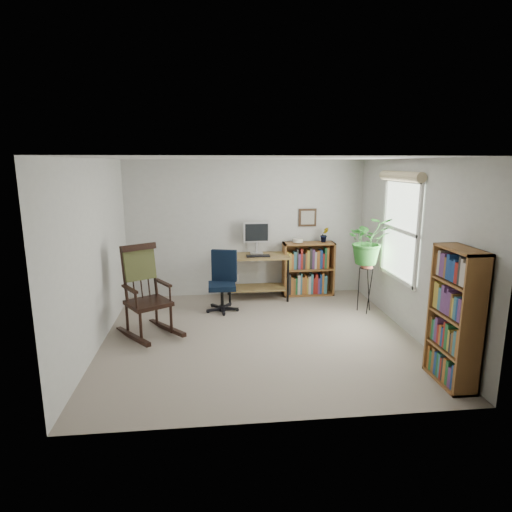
{
  "coord_description": "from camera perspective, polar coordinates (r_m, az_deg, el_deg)",
  "views": [
    {
      "loc": [
        -0.64,
        -5.49,
        2.34
      ],
      "look_at": [
        0.0,
        0.4,
        1.05
      ],
      "focal_mm": 30.0,
      "sensor_mm": 36.0,
      "label": 1
    }
  ],
  "objects": [
    {
      "name": "framed_picture",
      "position": [
        7.72,
        6.9,
        5.1
      ],
      "size": [
        0.32,
        0.04,
        0.32
      ],
      "primitive_type": null,
      "color": "black",
      "rests_on": "wall_back"
    },
    {
      "name": "spider_plant",
      "position": [
        6.81,
        14.9,
        4.98
      ],
      "size": [
        1.69,
        1.88,
        1.46
      ],
      "primitive_type": "imported",
      "color": "#286B25",
      "rests_on": "plant_stand"
    },
    {
      "name": "monitor",
      "position": [
        7.48,
        0.06,
        2.43
      ],
      "size": [
        0.46,
        0.16,
        0.56
      ],
      "primitive_type": null,
      "color": "silver",
      "rests_on": "desk"
    },
    {
      "name": "ceiling",
      "position": [
        5.53,
        0.46,
        12.91
      ],
      "size": [
        4.2,
        4.0,
        0.0
      ],
      "primitive_type": "cube",
      "color": "silver",
      "rests_on": "ground"
    },
    {
      "name": "tall_bookshelf",
      "position": [
        5.03,
        25.03,
        -7.4
      ],
      "size": [
        0.28,
        0.65,
        1.49
      ],
      "primitive_type": null,
      "color": "brown",
      "rests_on": "floor"
    },
    {
      "name": "rocking_chair",
      "position": [
        6.02,
        -14.24,
        -4.53
      ],
      "size": [
        1.14,
        1.28,
        1.28
      ],
      "primitive_type": null,
      "rotation": [
        0.0,
        0.0,
        0.56
      ],
      "color": "black",
      "rests_on": "floor"
    },
    {
      "name": "wall_right",
      "position": [
        6.24,
        19.97,
        1.01
      ],
      "size": [
        0.0,
        4.0,
        2.4
      ],
      "primitive_type": "cube",
      "color": "beige",
      "rests_on": "ground"
    },
    {
      "name": "window",
      "position": [
        6.46,
        18.62,
        3.27
      ],
      "size": [
        0.12,
        1.2,
        1.5
      ],
      "primitive_type": null,
      "color": "silver",
      "rests_on": "wall_right"
    },
    {
      "name": "desk",
      "position": [
        7.49,
        0.18,
        -2.8
      ],
      "size": [
        1.08,
        0.6,
        0.78
      ],
      "primitive_type": null,
      "color": "olive",
      "rests_on": "floor"
    },
    {
      "name": "wall_left",
      "position": [
        5.79,
        -20.66,
        0.13
      ],
      "size": [
        0.0,
        4.0,
        2.4
      ],
      "primitive_type": "cube",
      "color": "beige",
      "rests_on": "ground"
    },
    {
      "name": "plant_stand",
      "position": [
        7.03,
        14.41,
        -3.91
      ],
      "size": [
        0.29,
        0.29,
        0.85
      ],
      "primitive_type": null,
      "rotation": [
        0.0,
        0.0,
        0.26
      ],
      "color": "black",
      "rests_on": "floor"
    },
    {
      "name": "wall_front",
      "position": [
        3.73,
        4.01,
        -5.57
      ],
      "size": [
        4.2,
        0.0,
        2.4
      ],
      "primitive_type": "cube",
      "color": "beige",
      "rests_on": "ground"
    },
    {
      "name": "low_bookshelf",
      "position": [
        7.74,
        6.98,
        -1.71
      ],
      "size": [
        0.91,
        0.3,
        0.96
      ],
      "primitive_type": null,
      "color": "brown",
      "rests_on": "floor"
    },
    {
      "name": "wall_back",
      "position": [
        7.6,
        -1.3,
        3.66
      ],
      "size": [
        4.2,
        0.0,
        2.4
      ],
      "primitive_type": "cube",
      "color": "beige",
      "rests_on": "ground"
    },
    {
      "name": "floor",
      "position": [
        6.0,
        0.42,
        -10.66
      ],
      "size": [
        4.2,
        4.0,
        0.0
      ],
      "primitive_type": "cube",
      "color": "gray",
      "rests_on": "ground"
    },
    {
      "name": "keyboard",
      "position": [
        7.28,
        0.29,
        0.01
      ],
      "size": [
        0.4,
        0.15,
        0.02
      ],
      "primitive_type": "cube",
      "color": "black",
      "rests_on": "desk"
    },
    {
      "name": "potted_plant_small",
      "position": [
        7.71,
        9.1,
        2.23
      ],
      "size": [
        0.13,
        0.24,
        0.11
      ],
      "primitive_type": "imported",
      "color": "#286B25",
      "rests_on": "low_bookshelf"
    },
    {
      "name": "office_chair",
      "position": [
        6.86,
        -4.58,
        -3.4
      ],
      "size": [
        0.65,
        0.65,
        0.98
      ],
      "primitive_type": null,
      "rotation": [
        0.0,
        0.0,
        -0.25
      ],
      "color": "black",
      "rests_on": "floor"
    }
  ]
}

